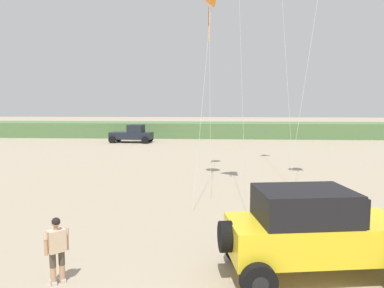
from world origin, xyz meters
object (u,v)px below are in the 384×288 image
jeep (314,230)px  kite_white_parafoil (212,0)px  person_watching (57,247)px  distant_pickup (132,134)px

jeep → kite_white_parafoil: bearing=104.4°
person_watching → kite_white_parafoil: kite_white_parafoil is taller
person_watching → jeep: bearing=7.5°
distant_pickup → kite_white_parafoil: (8.95, -21.02, 8.70)m
person_watching → distant_pickup: size_ratio=0.35×
person_watching → distant_pickup: 32.97m
distant_pickup → kite_white_parafoil: kite_white_parafoil is taller
person_watching → distant_pickup: (-5.39, 32.53, 0.00)m
jeep → kite_white_parafoil: size_ratio=0.48×
jeep → kite_white_parafoil: 13.88m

